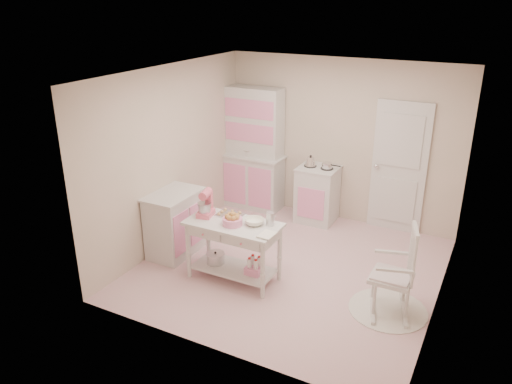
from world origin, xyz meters
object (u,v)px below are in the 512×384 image
stove (317,194)px  base_cabinet (175,224)px  work_table (234,251)px  stand_mixer (205,204)px  bread_basket (232,221)px  hutch (253,149)px  rocking_chair (392,270)px

stove → base_cabinet: same height
work_table → stand_mixer: (-0.42, 0.02, 0.57)m
stove → stand_mixer: bearing=-108.4°
base_cabinet → work_table: base_cabinet is taller
base_cabinet → work_table: 1.11m
base_cabinet → work_table: bearing=-11.4°
stand_mixer → bread_basket: size_ratio=1.36×
hutch → work_table: size_ratio=1.73×
stove → stand_mixer: (-0.72, -2.17, 0.51)m
base_cabinet → bread_basket: 1.20m
work_table → bread_basket: bread_basket is taller
work_table → stand_mixer: stand_mixer is taller
stove → bread_basket: stove is taller
base_cabinet → stand_mixer: stand_mixer is taller
work_table → stove: bearing=82.2°
rocking_chair → work_table: rocking_chair is taller
hutch → base_cabinet: size_ratio=2.26×
hutch → base_cabinet: 2.11m
rocking_chair → stand_mixer: 2.43m
work_table → rocking_chair: bearing=6.3°
stand_mixer → hutch: bearing=91.1°
hutch → rocking_chair: size_ratio=1.89×
stand_mixer → work_table: bearing=-13.8°
stove → bread_basket: bearing=-97.2°
stand_mixer → stove: bearing=60.6°
hutch → stand_mixer: hutch is taller
stove → rocking_chair: rocking_chair is taller
hutch → bread_basket: hutch is taller
work_table → bread_basket: bearing=-68.2°
hutch → rocking_chair: 3.54m
stand_mixer → bread_basket: stand_mixer is taller
rocking_chair → stove: bearing=113.7°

